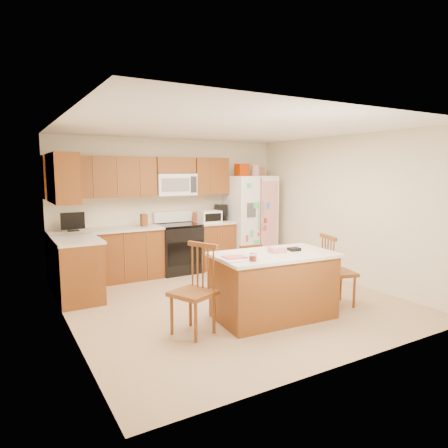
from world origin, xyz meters
TOP-DOWN VIEW (x-y plane):
  - ground at (0.00, 0.00)m, footprint 4.50×4.50m
  - room_shell at (0.00, 0.00)m, footprint 4.60×4.60m
  - cabinetry at (-0.98, 1.79)m, footprint 3.36×1.56m
  - stove at (0.00, 1.94)m, footprint 0.76×0.65m
  - refrigerator at (1.57, 1.87)m, footprint 0.90×0.79m
  - island at (0.12, -0.85)m, footprint 1.62×1.03m
  - windsor_chair_left at (-1.00, -0.80)m, footprint 0.58×0.59m
  - windsor_chair_back at (0.17, -0.14)m, footprint 0.40×0.38m
  - windsor_chair_right at (1.18, -0.91)m, footprint 0.51×0.53m

SIDE VIEW (x-z plane):
  - ground at x=0.00m, z-range 0.00..0.00m
  - windsor_chair_back at x=0.17m, z-range -0.02..0.84m
  - island at x=0.12m, z-range -0.04..0.90m
  - stove at x=0.00m, z-range -0.09..1.04m
  - windsor_chair_right at x=1.18m, z-range -0.03..0.98m
  - windsor_chair_left at x=-1.00m, z-range -0.03..1.03m
  - cabinetry at x=-0.98m, z-range -0.16..1.99m
  - refrigerator at x=1.57m, z-range -0.10..1.94m
  - room_shell at x=0.00m, z-range 0.18..2.70m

